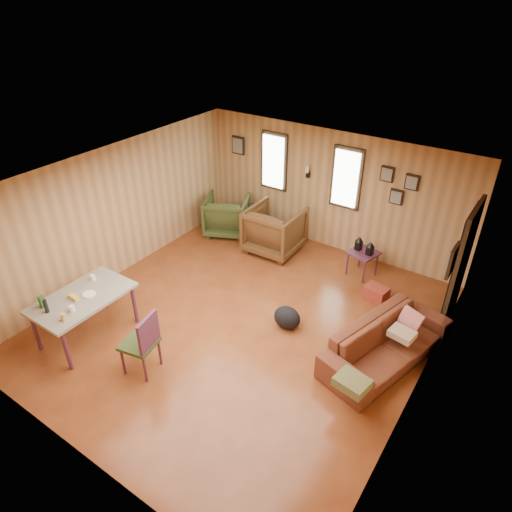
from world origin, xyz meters
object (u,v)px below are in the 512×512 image
at_px(side_table, 364,251).
at_px(recliner_brown, 275,228).
at_px(dining_table, 82,301).
at_px(recliner_green, 227,213).
at_px(end_table, 252,214).
at_px(sofa, 388,338).

bearing_deg(side_table, recliner_brown, -174.93).
bearing_deg(dining_table, recliner_brown, 75.25).
relative_size(recliner_brown, recliner_green, 1.14).
relative_size(end_table, dining_table, 0.45).
xyz_separation_m(recliner_green, dining_table, (0.25, -3.87, 0.22)).
xyz_separation_m(recliner_green, end_table, (0.37, 0.42, -0.09)).
bearing_deg(sofa, recliner_brown, 75.84).
height_order(end_table, side_table, side_table).
xyz_separation_m(sofa, recliner_brown, (-2.98, 1.72, 0.10)).
distance_m(recliner_green, side_table, 3.06).
relative_size(side_table, dining_table, 0.52).
distance_m(recliner_green, dining_table, 3.88).
distance_m(sofa, end_table, 4.45).
bearing_deg(side_table, dining_table, -125.40).
height_order(sofa, side_table, sofa).
distance_m(recliner_brown, recliner_green, 1.25).
xyz_separation_m(sofa, dining_table, (-3.98, -2.08, 0.26)).
bearing_deg(dining_table, end_table, 88.40).
relative_size(recliner_brown, end_table, 1.58).
bearing_deg(end_table, sofa, -29.82).
distance_m(recliner_brown, dining_table, 3.93).
bearing_deg(end_table, side_table, -7.04).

